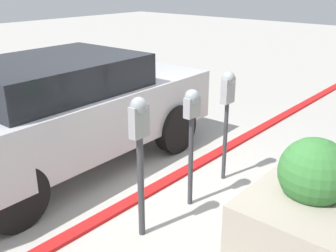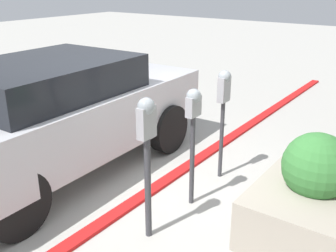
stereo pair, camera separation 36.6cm
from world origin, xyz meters
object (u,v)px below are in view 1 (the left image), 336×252
(planter_box, at_px, (309,204))
(parking_meter_nearest, at_px, (140,139))
(parked_car_front, at_px, (65,109))
(parking_meter_second, at_px, (192,119))
(parking_meter_middle, at_px, (227,98))

(planter_box, bearing_deg, parking_meter_nearest, 128.05)
(parked_car_front, bearing_deg, parking_meter_second, -83.16)
(parking_meter_nearest, distance_m, parked_car_front, 1.99)
(parking_meter_middle, height_order, planter_box, parking_meter_middle)
(parking_meter_nearest, relative_size, parked_car_front, 0.35)
(parked_car_front, bearing_deg, planter_box, -82.46)
(parking_meter_nearest, bearing_deg, parked_car_front, 75.56)
(planter_box, xyz_separation_m, parked_car_front, (-0.53, 3.22, 0.43))
(planter_box, bearing_deg, parking_meter_middle, 67.93)
(parking_meter_middle, xyz_separation_m, parked_car_front, (-1.08, 1.88, -0.27))
(parking_meter_middle, bearing_deg, planter_box, -112.07)
(parking_meter_middle, relative_size, parked_car_front, 0.34)
(parking_meter_nearest, bearing_deg, parking_meter_second, -1.18)
(parking_meter_middle, bearing_deg, parked_car_front, 119.91)
(parking_meter_nearest, distance_m, parking_meter_second, 0.79)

